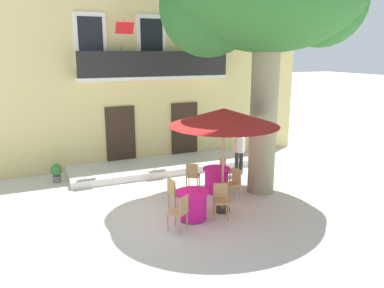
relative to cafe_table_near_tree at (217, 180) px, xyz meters
name	(u,v)px	position (x,y,z in m)	size (l,w,h in m)	color
ground_plane	(175,214)	(-1.80, -1.08, -0.39)	(120.00, 120.00, 0.00)	beige
building_facade	(138,65)	(-0.81, 5.90, 3.36)	(13.00, 5.09, 7.50)	#DBC67F
entrance_step_platform	(162,166)	(-0.81, 2.89, -0.27)	(6.77, 2.07, 0.25)	silver
cafe_table_near_tree	(217,180)	(0.00, 0.00, 0.00)	(0.86, 0.86, 0.76)	#DB1984
cafe_chair_near_tree_0	(226,169)	(0.58, 0.48, 0.14)	(0.56, 0.56, 0.91)	tan
cafe_chair_near_tree_1	(193,175)	(-0.66, 0.37, 0.14)	(0.56, 0.56, 0.91)	tan
cafe_chair_near_tree_2	(234,182)	(0.20, -0.73, 0.14)	(0.46, 0.46, 0.91)	tan
cafe_table_middle	(192,205)	(-1.48, -1.55, 0.00)	(0.86, 0.86, 0.76)	#DB1984
cafe_chair_middle_0	(221,198)	(-0.75, -1.74, 0.14)	(0.51, 0.51, 0.91)	tan
cafe_chair_middle_1	(175,192)	(-1.70, -0.83, 0.14)	(0.47, 0.47, 0.91)	tan
cafe_chair_middle_2	(180,211)	(-2.03, -2.06, 0.14)	(0.56, 0.56, 0.91)	tan
cafe_umbrella	(224,117)	(-0.53, -1.40, 2.22)	(2.90, 2.90, 2.85)	#997A56
ground_planter_left	(56,172)	(-4.54, 2.90, -0.04)	(0.36, 0.36, 0.64)	slate
pedestrian_near_entrance	(239,150)	(1.51, 1.24, 0.51)	(0.53, 0.40, 1.60)	#232328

